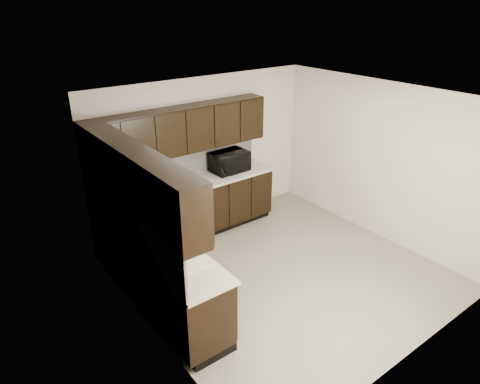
% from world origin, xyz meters
% --- Properties ---
extents(floor, '(4.00, 4.00, 0.00)m').
position_xyz_m(floor, '(0.00, 0.00, 0.00)').
color(floor, gray).
rests_on(floor, ground).
extents(ceiling, '(4.00, 4.00, 0.00)m').
position_xyz_m(ceiling, '(0.00, 0.00, 2.50)').
color(ceiling, white).
rests_on(ceiling, wall_back).
extents(wall_back, '(4.00, 0.02, 2.50)m').
position_xyz_m(wall_back, '(0.00, 2.00, 1.25)').
color(wall_back, beige).
rests_on(wall_back, floor).
extents(wall_left, '(0.02, 4.00, 2.50)m').
position_xyz_m(wall_left, '(-2.00, 0.00, 1.25)').
color(wall_left, beige).
rests_on(wall_left, floor).
extents(wall_right, '(0.02, 4.00, 2.50)m').
position_xyz_m(wall_right, '(2.00, 0.00, 1.25)').
color(wall_right, beige).
rests_on(wall_right, floor).
extents(wall_front, '(4.00, 0.02, 2.50)m').
position_xyz_m(wall_front, '(0.00, -2.00, 1.25)').
color(wall_front, beige).
rests_on(wall_front, floor).
extents(lower_cabinets, '(3.00, 2.80, 0.90)m').
position_xyz_m(lower_cabinets, '(-1.01, 1.11, 0.41)').
color(lower_cabinets, black).
rests_on(lower_cabinets, floor).
extents(countertop, '(3.03, 2.83, 0.04)m').
position_xyz_m(countertop, '(-1.01, 1.11, 0.92)').
color(countertop, beige).
rests_on(countertop, lower_cabinets).
extents(backsplash, '(3.00, 2.80, 0.48)m').
position_xyz_m(backsplash, '(-1.22, 1.32, 1.18)').
color(backsplash, '#B0B0AC').
rests_on(backsplash, countertop).
extents(upper_cabinets, '(3.00, 2.80, 0.70)m').
position_xyz_m(upper_cabinets, '(-1.10, 1.20, 1.77)').
color(upper_cabinets, black).
rests_on(upper_cabinets, wall_back).
extents(dishwasher, '(0.58, 0.04, 0.78)m').
position_xyz_m(dishwasher, '(-0.70, 1.41, 0.55)').
color(dishwasher, beige).
rests_on(dishwasher, lower_cabinets).
extents(sink, '(0.54, 0.82, 0.42)m').
position_xyz_m(sink, '(-1.68, -0.01, 0.88)').
color(sink, beige).
rests_on(sink, countertop).
extents(microwave, '(0.62, 0.43, 0.34)m').
position_xyz_m(microwave, '(0.33, 1.73, 1.11)').
color(microwave, black).
rests_on(microwave, countertop).
extents(soap_bottle_a, '(0.13, 0.13, 0.22)m').
position_xyz_m(soap_bottle_a, '(-1.55, -0.09, 1.05)').
color(soap_bottle_a, gray).
rests_on(soap_bottle_a, countertop).
extents(soap_bottle_b, '(0.12, 0.12, 0.27)m').
position_xyz_m(soap_bottle_b, '(-1.79, -0.30, 1.08)').
color(soap_bottle_b, gray).
rests_on(soap_bottle_b, countertop).
extents(toaster_oven, '(0.39, 0.33, 0.21)m').
position_xyz_m(toaster_oven, '(-1.75, 1.75, 1.04)').
color(toaster_oven, silver).
rests_on(toaster_oven, countertop).
extents(storage_bin, '(0.52, 0.43, 0.18)m').
position_xyz_m(storage_bin, '(-1.70, 1.35, 1.03)').
color(storage_bin, silver).
rests_on(storage_bin, countertop).
extents(blue_pitcher, '(0.21, 0.21, 0.29)m').
position_xyz_m(blue_pitcher, '(-1.62, 0.11, 1.09)').
color(blue_pitcher, '#0F158D').
rests_on(blue_pitcher, countertop).
extents(teal_tumbler, '(0.10, 0.10, 0.20)m').
position_xyz_m(teal_tumbler, '(-1.49, 1.35, 1.04)').
color(teal_tumbler, '#0C7F85').
rests_on(teal_tumbler, countertop).
extents(paper_towel_roll, '(0.18, 0.18, 0.32)m').
position_xyz_m(paper_towel_roll, '(-1.61, 1.04, 1.10)').
color(paper_towel_roll, white).
rests_on(paper_towel_roll, countertop).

